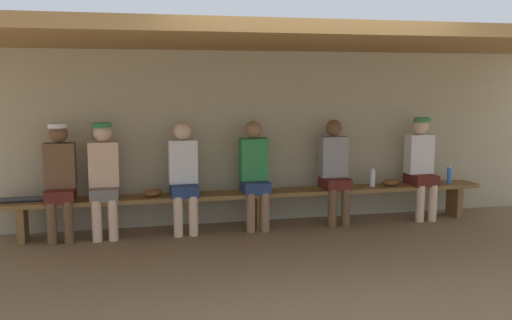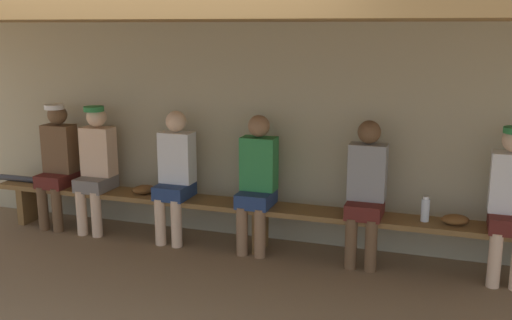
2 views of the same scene
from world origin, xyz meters
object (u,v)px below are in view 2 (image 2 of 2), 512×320
(player_shirtless_tan, at_px, (510,197))
(baseball_glove_worn, at_px, (144,189))
(bench, at_px, (260,212))
(player_rightmost, at_px, (57,160))
(baseball_bat, at_px, (32,180))
(water_bottle_green, at_px, (425,209))
(player_near_post, at_px, (257,178))
(player_in_red, at_px, (175,171))
(player_in_blue, at_px, (366,187))
(player_middle, at_px, (96,163))
(baseball_glove_dark_brown, at_px, (455,220))

(player_shirtless_tan, bearing_deg, baseball_glove_worn, -179.98)
(bench, bearing_deg, player_rightmost, 179.91)
(player_rightmost, height_order, baseball_bat, player_rightmost)
(player_rightmost, distance_m, baseball_bat, 0.43)
(player_rightmost, bearing_deg, water_bottle_green, 0.10)
(player_near_post, relative_size, water_bottle_green, 5.85)
(player_rightmost, relative_size, water_bottle_green, 5.89)
(player_near_post, relative_size, baseball_glove_worn, 5.56)
(player_in_red, distance_m, player_in_blue, 1.92)
(bench, relative_size, player_shirtless_tan, 4.46)
(baseball_bat, bearing_deg, baseball_glove_worn, -0.24)
(water_bottle_green, bearing_deg, player_shirtless_tan, -0.56)
(player_in_red, bearing_deg, player_middle, 179.97)
(player_shirtless_tan, xyz_separation_m, water_bottle_green, (-0.68, 0.01, -0.18))
(bench, relative_size, player_in_red, 4.49)
(player_shirtless_tan, bearing_deg, player_in_blue, -179.98)
(player_middle, bearing_deg, player_in_red, -0.03)
(player_near_post, bearing_deg, player_middle, 179.98)
(bench, height_order, player_in_blue, player_in_blue)
(player_shirtless_tan, height_order, baseball_glove_dark_brown, player_shirtless_tan)
(player_rightmost, xyz_separation_m, player_in_red, (1.41, -0.00, -0.02))
(bench, height_order, baseball_glove_dark_brown, baseball_glove_dark_brown)
(bench, distance_m, baseball_glove_worn, 1.28)
(player_shirtless_tan, distance_m, baseball_glove_worn, 3.51)
(baseball_glove_dark_brown, bearing_deg, player_in_red, -13.70)
(baseball_bat, bearing_deg, baseball_glove_dark_brown, -0.36)
(player_near_post, bearing_deg, player_shirtless_tan, 0.01)
(player_middle, distance_m, player_near_post, 1.80)
(player_shirtless_tan, height_order, water_bottle_green, player_shirtless_tan)
(player_shirtless_tan, height_order, player_in_red, player_shirtless_tan)
(player_rightmost, relative_size, player_in_blue, 1.01)
(player_near_post, distance_m, baseball_bat, 2.64)
(player_in_red, bearing_deg, bench, -0.19)
(player_in_red, bearing_deg, player_rightmost, 179.98)
(player_shirtless_tan, height_order, player_in_blue, player_shirtless_tan)
(player_rightmost, height_order, baseball_glove_worn, player_rightmost)
(baseball_glove_dark_brown, distance_m, baseball_bat, 4.47)
(player_rightmost, distance_m, player_near_post, 2.29)
(water_bottle_green, distance_m, baseball_glove_dark_brown, 0.27)
(player_in_blue, distance_m, baseball_glove_worn, 2.30)
(player_middle, bearing_deg, water_bottle_green, 0.11)
(baseball_glove_dark_brown, bearing_deg, player_middle, -13.68)
(player_in_red, xyz_separation_m, player_in_blue, (1.92, 0.00, 0.00))
(player_rightmost, relative_size, baseball_glove_worn, 5.60)
(bench, relative_size, baseball_glove_dark_brown, 25.00)
(bench, distance_m, water_bottle_green, 1.55)
(player_rightmost, distance_m, player_shirtless_tan, 4.55)
(player_shirtless_tan, bearing_deg, player_near_post, -179.99)
(player_rightmost, bearing_deg, player_in_blue, -0.01)
(baseball_glove_worn, bearing_deg, player_shirtless_tan, 139.82)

